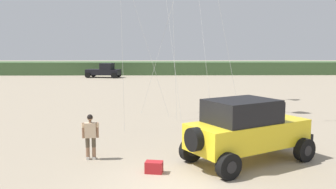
% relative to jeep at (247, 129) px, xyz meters
% --- Properties ---
extents(ground_plane, '(220.00, 220.00, 0.00)m').
position_rel_jeep_xyz_m(ground_plane, '(-2.64, -2.15, -1.20)').
color(ground_plane, gray).
extents(dune_ridge, '(90.00, 6.15, 1.91)m').
position_rel_jeep_xyz_m(dune_ridge, '(-0.65, 44.40, -0.25)').
color(dune_ridge, '#426038').
rests_on(dune_ridge, ground_plane).
extents(jeep, '(4.98, 4.20, 2.26)m').
position_rel_jeep_xyz_m(jeep, '(0.00, 0.00, 0.00)').
color(jeep, yellow).
rests_on(jeep, ground_plane).
extents(person_watching, '(0.62, 0.34, 1.67)m').
position_rel_jeep_xyz_m(person_watching, '(-5.59, 0.38, -0.26)').
color(person_watching, '#8C664C').
rests_on(person_watching, ground_plane).
extents(cooler_box, '(0.61, 0.45, 0.38)m').
position_rel_jeep_xyz_m(cooler_box, '(-3.26, -1.11, -1.01)').
color(cooler_box, '#B21E23').
rests_on(cooler_box, ground_plane).
extents(distant_pickup, '(4.87, 3.13, 1.98)m').
position_rel_jeep_xyz_m(distant_pickup, '(-10.90, 37.40, -0.26)').
color(distant_pickup, black).
rests_on(distant_pickup, ground_plane).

